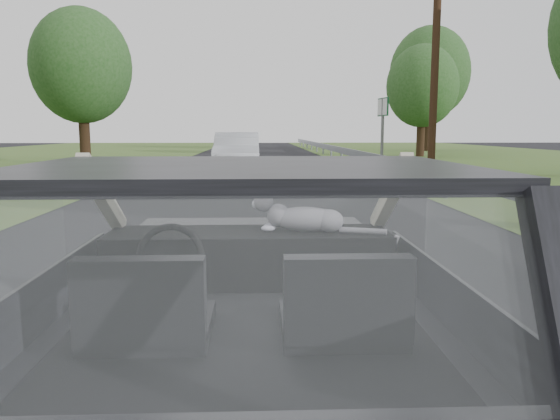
{
  "coord_description": "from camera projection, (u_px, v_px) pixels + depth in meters",
  "views": [
    {
      "loc": [
        0.05,
        -2.42,
        1.57
      ],
      "look_at": [
        0.17,
        0.52,
        1.14
      ],
      "focal_mm": 35.0,
      "sensor_mm": 36.0,
      "label": 1
    }
  ],
  "objects": [
    {
      "name": "subject_car",
      "position": [
        247.0,
        315.0,
        2.52
      ],
      "size": [
        1.8,
        4.0,
        1.45
      ],
      "primitive_type": "cube",
      "color": "black",
      "rests_on": "ground"
    },
    {
      "name": "dashboard",
      "position": [
        249.0,
        257.0,
        3.12
      ],
      "size": [
        1.58,
        0.45,
        0.3
      ],
      "primitive_type": "cube",
      "color": "black",
      "rests_on": "subject_car"
    },
    {
      "name": "driver_seat",
      "position": [
        146.0,
        303.0,
        2.19
      ],
      "size": [
        0.5,
        0.72,
        0.42
      ],
      "primitive_type": "cube",
      "color": "black",
      "rests_on": "subject_car"
    },
    {
      "name": "passenger_seat",
      "position": [
        344.0,
        300.0,
        2.22
      ],
      "size": [
        0.5,
        0.72,
        0.42
      ],
      "primitive_type": "cube",
      "color": "black",
      "rests_on": "subject_car"
    },
    {
      "name": "steering_wheel",
      "position": [
        170.0,
        258.0,
        2.8
      ],
      "size": [
        0.36,
        0.36,
        0.04
      ],
      "primitive_type": "torus",
      "color": "black",
      "rests_on": "dashboard"
    },
    {
      "name": "cat",
      "position": [
        306.0,
        218.0,
        3.08
      ],
      "size": [
        0.57,
        0.28,
        0.24
      ],
      "primitive_type": "ellipsoid",
      "rotation": [
        0.0,
        0.0,
        -0.21
      ],
      "color": "gray",
      "rests_on": "dashboard"
    },
    {
      "name": "guardrail",
      "position": [
        442.0,
        174.0,
        12.6
      ],
      "size": [
        0.05,
        90.0,
        0.32
      ],
      "primitive_type": "cube",
      "color": "gray",
      "rests_on": "ground"
    },
    {
      "name": "other_car",
      "position": [
        237.0,
        153.0,
        20.16
      ],
      "size": [
        1.88,
        4.63,
        1.52
      ],
      "primitive_type": "imported",
      "rotation": [
        0.0,
        0.0,
        0.01
      ],
      "color": "silver",
      "rests_on": "ground"
    },
    {
      "name": "highway_sign",
      "position": [
        382.0,
        136.0,
        19.93
      ],
      "size": [
        0.23,
        1.11,
        2.75
      ],
      "primitive_type": "cube",
      "rotation": [
        0.0,
        0.0,
        0.11
      ],
      "color": "#0F4D24",
      "rests_on": "ground"
    },
    {
      "name": "utility_pole",
      "position": [
        435.0,
        53.0,
        20.7
      ],
      "size": [
        0.3,
        0.3,
        9.01
      ],
      "primitive_type": "cylinder",
      "rotation": [
        0.0,
        0.0,
        -0.02
      ],
      "color": "black",
      "rests_on": "ground"
    },
    {
      "name": "tree_2",
      "position": [
        422.0,
        102.0,
        33.05
      ],
      "size": [
        5.59,
        5.59,
        6.53
      ],
      "primitive_type": null,
      "rotation": [
        0.0,
        0.0,
        0.37
      ],
      "color": "#1C4517",
      "rests_on": "ground"
    },
    {
      "name": "tree_3",
      "position": [
        429.0,
        91.0,
        42.03
      ],
      "size": [
        8.04,
        8.04,
        9.22
      ],
      "primitive_type": null,
      "rotation": [
        0.0,
        0.0,
        0.42
      ],
      "color": "#1C4517",
      "rests_on": "ground"
    },
    {
      "name": "tree_6",
      "position": [
        82.0,
        89.0,
        25.64
      ],
      "size": [
        5.78,
        5.78,
        7.04
      ],
      "primitive_type": null,
      "rotation": [
        0.0,
        0.0,
        0.29
      ],
      "color": "#1C4517",
      "rests_on": "ground"
    }
  ]
}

